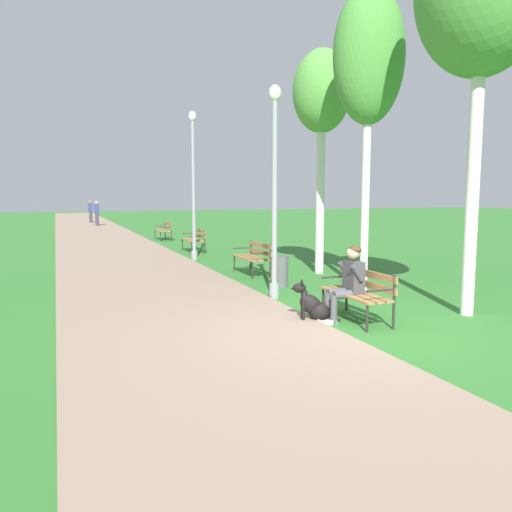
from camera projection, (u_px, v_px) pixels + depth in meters
The scene contains 15 objects.
ground_plane at pixel (357, 334), 7.68m from camera, with size 120.00×120.00×0.00m, color #33752D.
paved_path at pixel (93, 231), 29.06m from camera, with size 3.99×60.00×0.04m, color gray.
park_bench_near at pixel (359, 290), 8.44m from camera, with size 0.55×1.50×0.85m.
park_bench_mid at pixel (254, 255), 13.31m from camera, with size 0.55×1.50×0.85m.
park_bench_far at pixel (195, 238), 18.53m from camera, with size 0.55×1.50×0.85m.
park_bench_furthest at pixel (164, 229), 23.45m from camera, with size 0.55×1.50×0.85m.
person_seated_on_near_bench at pixel (348, 280), 8.37m from camera, with size 0.74×0.49×1.25m.
dog_black at pixel (314, 306), 8.40m from camera, with size 0.80×0.44×0.71m.
lamp_post_near at pixel (275, 190), 10.05m from camera, with size 0.24×0.24×4.18m.
lamp_post_mid at pixel (193, 184), 16.00m from camera, with size 0.24×0.24×4.64m.
birch_tree_second at pixel (369, 58), 10.59m from camera, with size 1.52×1.40×6.39m.
birch_tree_third at pixel (322, 95), 13.04m from camera, with size 1.47×1.60×5.76m.
litter_bin at pixel (280, 271), 11.58m from camera, with size 0.36×0.36×0.70m, color #515156.
pedestrian_distant at pixel (97, 213), 33.60m from camera, with size 0.32×0.22×1.65m.
pedestrian_further_distant at pixel (91, 212), 37.21m from camera, with size 0.32×0.22×1.65m.
Camera 1 is at (-4.14, -6.41, 2.08)m, focal length 35.83 mm.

